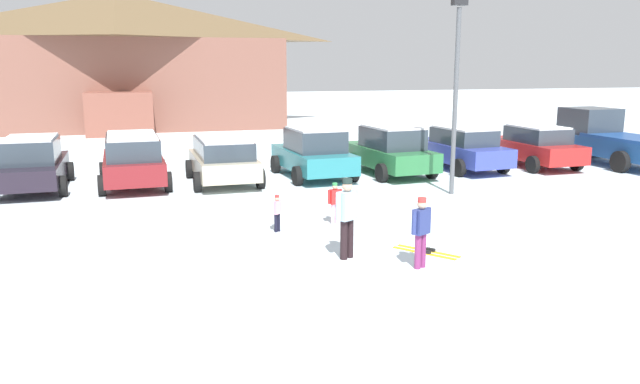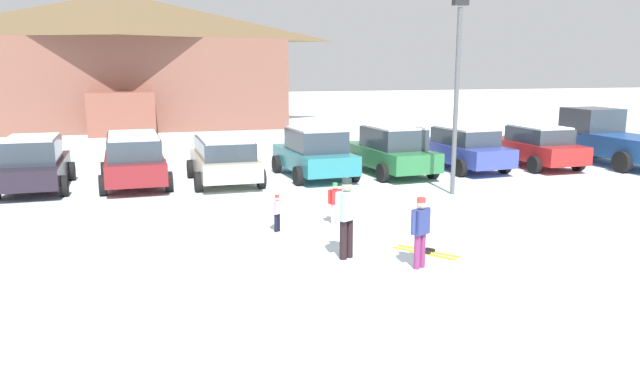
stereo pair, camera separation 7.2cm
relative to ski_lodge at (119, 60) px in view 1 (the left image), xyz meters
name	(u,v)px [view 1 (the left image)]	position (x,y,z in m)	size (l,w,h in m)	color
ground	(362,314)	(4.34, -33.39, -4.20)	(160.00, 160.00, 0.00)	white
ski_lodge	(119,60)	(0.00, 0.00, 0.00)	(20.03, 12.09, 8.28)	brown
parked_black_sedan	(33,164)	(-2.23, -21.12, -3.35)	(2.18, 4.53, 1.70)	black
parked_maroon_van	(133,158)	(0.79, -21.30, -3.28)	(2.29, 4.38, 1.70)	maroon
parked_beige_suv	(223,158)	(3.67, -21.58, -3.35)	(2.28, 4.18, 1.54)	#B7AF93
parked_teal_hatchback	(314,153)	(6.85, -21.36, -3.33)	(2.43, 4.32, 1.75)	teal
parked_green_coupe	(390,150)	(9.66, -21.51, -3.32)	(2.47, 4.56, 1.76)	#2B713D
parked_blue_hatchback	(461,148)	(12.65, -21.23, -3.38)	(2.42, 4.69, 1.61)	#3542A6
parked_red_sedan	(534,146)	(15.71, -21.44, -3.38)	(2.22, 4.40, 1.60)	#B11F1E
pickup_truck	(605,138)	(18.94, -21.44, -3.20)	(2.51, 5.95, 2.15)	navy
skier_child_in_pink_snowsuit	(277,211)	(4.09, -28.14, -3.69)	(0.27, 0.23, 0.89)	black
skier_child_in_red_jacket	(335,201)	(5.62, -27.82, -3.61)	(0.38, 0.20, 1.05)	#EBB0C8
skier_adult_in_blue_parka	(347,214)	(5.02, -30.56, -3.26)	(0.56, 0.40, 1.67)	black
skier_teen_in_navy_coat	(421,229)	(6.21, -31.54, -3.40)	(0.48, 0.33, 1.41)	#78295D
pair_of_skis	(427,252)	(6.77, -30.66, -4.18)	(1.11, 1.35, 0.08)	yellow
lamp_post	(456,87)	(10.16, -25.30, -0.96)	(0.44, 0.24, 5.78)	#515459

